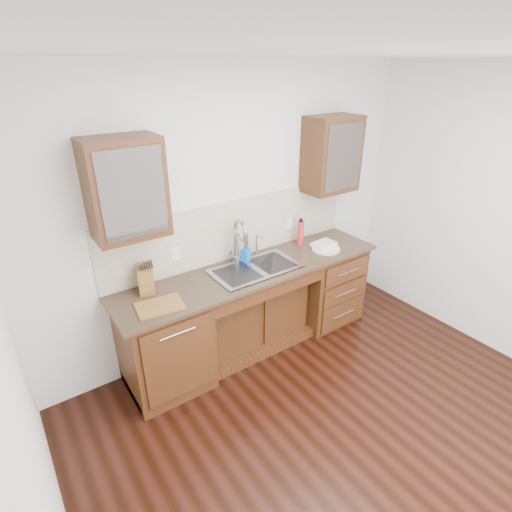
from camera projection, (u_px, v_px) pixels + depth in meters
ground at (357, 445)px, 3.14m from camera, size 4.00×3.50×0.10m
ceiling at (423, 43)px, 1.91m from camera, size 4.00×3.50×0.10m
wall_back at (232, 213)px, 3.85m from camera, size 4.00×0.10×2.70m
wall_left at (17, 459)px, 1.47m from camera, size 0.10×3.50×2.70m
base_cabinet_left at (165, 344)px, 3.50m from camera, size 0.70×0.62×0.88m
base_cabinet_center at (249, 313)px, 4.09m from camera, size 1.20×0.44×0.70m
base_cabinet_right at (323, 282)px, 4.47m from camera, size 0.70×0.62×0.88m
countertop at (254, 270)px, 3.78m from camera, size 2.70×0.65×0.03m
backsplash at (236, 229)px, 3.87m from camera, size 2.70×0.02×0.59m
sink at (255, 277)px, 3.79m from camera, size 0.84×0.46×0.19m
faucet at (236, 243)px, 3.80m from camera, size 0.04×0.04×0.40m
filter_tap at (257, 244)px, 3.97m from camera, size 0.02×0.02×0.24m
upper_cabinet_left at (125, 189)px, 2.94m from camera, size 0.55×0.34×0.75m
upper_cabinet_right at (331, 154)px, 4.02m from camera, size 0.55×0.34×0.75m
outlet_left at (176, 254)px, 3.57m from camera, size 0.08×0.01×0.12m
outlet_right at (289, 224)px, 4.23m from camera, size 0.08×0.01×0.12m
soap_bottle at (246, 252)px, 3.87m from camera, size 0.11×0.11×0.18m
water_bottle at (300, 233)px, 4.20m from camera, size 0.08×0.08×0.26m
plate at (326, 249)px, 4.14m from camera, size 0.29×0.29×0.02m
dish_towel at (324, 244)px, 4.18m from camera, size 0.26×0.19×0.04m
knife_block at (146, 279)px, 3.36m from camera, size 0.18×0.23×0.23m
cutting_board at (160, 306)px, 3.17m from camera, size 0.40×0.30×0.02m
cup_left_a at (107, 199)px, 2.89m from camera, size 0.14×0.14×0.09m
cup_left_b at (142, 193)px, 3.03m from camera, size 0.11×0.11×0.09m
cup_right_a at (328, 160)px, 4.02m from camera, size 0.14×0.14×0.10m
cup_right_b at (337, 159)px, 4.09m from camera, size 0.10×0.10×0.08m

